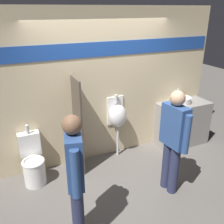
# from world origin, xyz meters

# --- Properties ---
(ground_plane) EXTENTS (16.00, 16.00, 0.00)m
(ground_plane) POSITION_xyz_m (0.00, 0.00, 0.00)
(ground_plane) COLOR #5B5651
(display_wall) EXTENTS (4.48, 0.07, 2.70)m
(display_wall) POSITION_xyz_m (0.00, 0.60, 1.36)
(display_wall) COLOR beige
(display_wall) RESTS_ON ground_plane
(sink_counter) EXTENTS (1.06, 0.51, 0.90)m
(sink_counter) POSITION_xyz_m (1.66, 0.32, 0.45)
(sink_counter) COLOR gray
(sink_counter) RESTS_ON ground_plane
(sink_basin) EXTENTS (0.38, 0.38, 0.26)m
(sink_basin) POSITION_xyz_m (1.61, 0.37, 0.96)
(sink_basin) COLOR white
(sink_basin) RESTS_ON sink_counter
(cell_phone) EXTENTS (0.07, 0.14, 0.01)m
(cell_phone) POSITION_xyz_m (1.35, 0.22, 0.91)
(cell_phone) COLOR #232328
(cell_phone) RESTS_ON sink_counter
(divider_near_counter) EXTENTS (0.03, 0.47, 1.65)m
(divider_near_counter) POSITION_xyz_m (-0.55, 0.33, 0.83)
(divider_near_counter) COLOR #4C4238
(divider_near_counter) RESTS_ON ground_plane
(urinal_near_counter) EXTENTS (0.34, 0.26, 1.21)m
(urinal_near_counter) POSITION_xyz_m (0.24, 0.45, 0.82)
(urinal_near_counter) COLOR silver
(urinal_near_counter) RESTS_ON ground_plane
(toilet) EXTENTS (0.36, 0.52, 0.95)m
(toilet) POSITION_xyz_m (-1.35, 0.29, 0.34)
(toilet) COLOR white
(toilet) RESTS_ON ground_plane
(person_in_vest) EXTENTS (0.27, 0.56, 1.64)m
(person_in_vest) POSITION_xyz_m (-1.00, -1.01, 0.90)
(person_in_vest) COLOR #282D4C
(person_in_vest) RESTS_ON ground_plane
(person_with_lanyard) EXTENTS (0.22, 0.57, 1.63)m
(person_with_lanyard) POSITION_xyz_m (0.55, -0.78, 0.90)
(person_with_lanyard) COLOR #282D4C
(person_with_lanyard) RESTS_ON ground_plane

